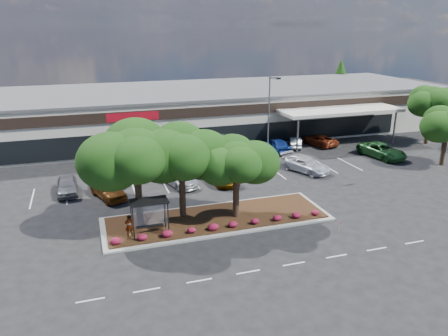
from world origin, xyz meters
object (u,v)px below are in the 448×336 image
object	(u,v)px
survey_stake	(339,226)
car_1	(108,189)
car_0	(67,185)
light_pole	(269,130)

from	to	relation	value
survey_stake	car_1	xyz separation A→B (m)	(-15.98, 12.59, 0.23)
car_0	car_1	xyz separation A→B (m)	(3.53, -2.27, 0.05)
light_pole	survey_stake	size ratio (longest dim) A/B	10.88
light_pole	car_1	xyz separation A→B (m)	(-16.95, -2.98, -3.56)
light_pole	car_0	size ratio (longest dim) A/B	2.18
survey_stake	car_1	bearing A→B (deg)	141.75
car_0	survey_stake	bearing A→B (deg)	-38.14
light_pole	car_0	world-z (taller)	light_pole
car_0	car_1	distance (m)	4.19
survey_stake	car_0	distance (m)	24.52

